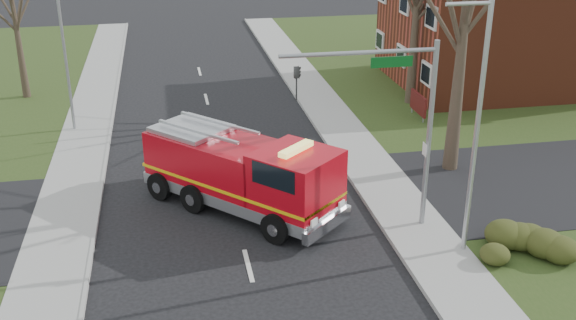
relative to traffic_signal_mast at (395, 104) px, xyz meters
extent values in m
plane|color=black|center=(-5.21, -1.50, -4.71)|extent=(120.00, 120.00, 0.00)
cube|color=#999994|center=(0.99, -1.50, -4.63)|extent=(2.40, 80.00, 0.15)
cube|color=#999994|center=(-11.41, -1.50, -4.63)|extent=(2.40, 80.00, 0.15)
cube|color=maroon|center=(13.79, 16.50, -1.21)|extent=(15.00, 10.00, 7.00)
cube|color=silver|center=(6.24, 16.50, -2.71)|extent=(0.12, 1.40, 1.20)
cube|color=#501212|center=(5.29, 11.00, -3.81)|extent=(0.12, 2.00, 1.00)
cylinder|color=gray|center=(5.29, 10.20, -4.26)|extent=(0.08, 0.08, 0.90)
cylinder|color=gray|center=(5.29, 11.80, -4.26)|extent=(0.08, 0.08, 0.90)
ellipsoid|color=#2D3413|center=(3.79, -2.50, -4.13)|extent=(2.80, 2.00, 0.90)
cone|color=#34271E|center=(4.29, 4.50, 1.29)|extent=(0.64, 0.64, 12.00)
cone|color=#34271E|center=(5.79, 13.50, 0.54)|extent=(0.56, 0.56, 10.50)
cone|color=#34271E|center=(-15.21, 18.50, -0.21)|extent=(0.44, 0.44, 9.00)
cylinder|color=gray|center=(1.29, 0.00, -1.31)|extent=(0.18, 0.18, 6.80)
cylinder|color=gray|center=(-1.31, 0.00, 1.79)|extent=(5.20, 0.14, 0.14)
cube|color=#0C591E|center=(-0.21, 0.00, 1.44)|extent=(1.40, 0.06, 0.35)
imported|color=black|center=(-3.31, 0.00, 1.44)|extent=(0.22, 0.18, 1.10)
cylinder|color=#B7BABF|center=(1.99, -2.00, -0.51)|extent=(0.16, 0.16, 8.40)
cylinder|color=#B7BABF|center=(1.29, -2.00, 3.59)|extent=(1.40, 0.12, 0.12)
cylinder|color=gray|center=(-12.01, 12.50, -1.21)|extent=(0.14, 0.14, 7.00)
cube|color=#B00813|center=(-5.75, 3.57, -3.16)|extent=(5.43, 5.58, 2.10)
cube|color=#B00813|center=(-3.18, 0.77, -3.01)|extent=(3.67, 3.67, 2.40)
cube|color=#B7BABF|center=(-4.94, 2.68, -4.01)|extent=(7.20, 7.51, 0.45)
cube|color=#E5B20C|center=(-4.94, 2.68, -3.46)|extent=(7.21, 7.51, 0.12)
cube|color=black|center=(-2.44, -0.04, -2.26)|extent=(1.76, 1.63, 0.85)
cube|color=#E5D866|center=(-3.18, 0.77, -1.66)|extent=(1.41, 1.34, 0.18)
cylinder|color=black|center=(-4.07, -0.18, -4.16)|extent=(1.00, 1.05, 1.10)
cylinder|color=black|center=(-2.16, 1.58, -4.16)|extent=(1.00, 1.05, 1.10)
cylinder|color=black|center=(-7.92, 4.01, -4.16)|extent=(1.00, 1.05, 1.10)
cylinder|color=black|center=(-6.01, 5.77, -4.16)|extent=(1.00, 1.05, 1.10)
camera|label=1|loc=(-7.42, -20.20, 6.95)|focal=42.00mm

